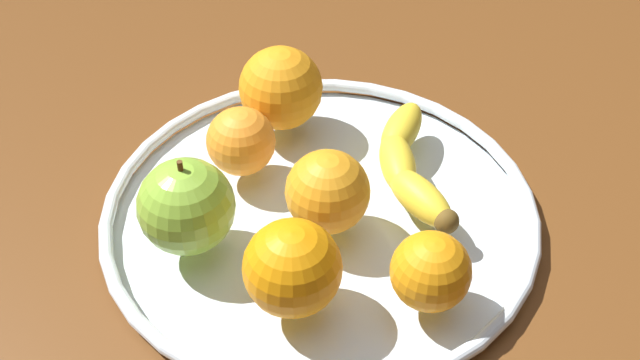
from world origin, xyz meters
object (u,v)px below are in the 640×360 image
at_px(orange_back_left, 431,272).
at_px(orange_center, 279,88).
at_px(orange_back_right, 241,141).
at_px(orange_front_left, 292,268).
at_px(apple, 186,206).
at_px(orange_front_right, 330,191).
at_px(fruit_bowl, 320,213).
at_px(banana, 408,165).

bearing_deg(orange_back_left, orange_center, -168.23).
relative_size(orange_back_right, orange_back_left, 0.99).
distance_m(orange_front_left, orange_back_left, 0.10).
height_order(apple, orange_front_right, apple).
bearing_deg(orange_front_left, fruit_bowl, 151.41).
relative_size(orange_front_left, orange_back_left, 1.21).
xyz_separation_m(banana, orange_center, (-0.11, -0.09, 0.02)).
xyz_separation_m(fruit_bowl, orange_back_left, (0.12, 0.05, 0.04)).
bearing_deg(fruit_bowl, apple, -86.41).
height_order(fruit_bowl, orange_back_right, orange_back_right).
height_order(banana, orange_front_left, orange_front_left).
relative_size(fruit_bowl, orange_front_left, 5.04).
bearing_deg(orange_front_right, orange_center, -178.21).
relative_size(fruit_bowl, apple, 4.35).
bearing_deg(orange_center, orange_front_left, -12.73).
bearing_deg(apple, orange_center, 139.15).
bearing_deg(orange_front_right, apple, -96.56).
bearing_deg(orange_center, orange_back_right, -42.69).
bearing_deg(apple, orange_front_left, 36.28).
bearing_deg(banana, orange_back_left, -3.36).
xyz_separation_m(banana, orange_front_left, (0.10, -0.13, 0.02)).
bearing_deg(apple, orange_back_left, 54.78).
bearing_deg(orange_back_left, orange_front_left, -106.14).
distance_m(apple, orange_center, 0.17).
bearing_deg(banana, orange_center, -130.27).
bearing_deg(orange_front_left, orange_back_right, -179.70).
height_order(banana, orange_back_left, orange_back_left).
distance_m(orange_back_right, orange_back_left, 0.21).
bearing_deg(apple, orange_back_right, 140.53).
height_order(orange_front_right, orange_back_right, orange_front_right).
xyz_separation_m(orange_front_left, orange_center, (-0.21, 0.05, 0.00)).
height_order(banana, orange_center, orange_center).
height_order(banana, apple, apple).
xyz_separation_m(fruit_bowl, orange_front_right, (0.02, 0.00, 0.04)).
bearing_deg(orange_back_right, orange_back_left, 27.79).
distance_m(fruit_bowl, banana, 0.09).
bearing_deg(orange_back_left, fruit_bowl, -158.22).
distance_m(fruit_bowl, orange_back_left, 0.14).
xyz_separation_m(orange_center, orange_back_left, (0.24, 0.05, -0.01)).
relative_size(orange_back_right, orange_front_left, 0.82).
distance_m(orange_front_right, orange_back_left, 0.11).
height_order(orange_front_right, orange_back_left, orange_front_right).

